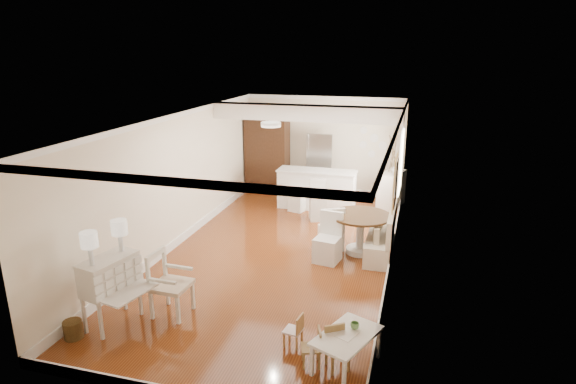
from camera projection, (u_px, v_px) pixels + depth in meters
The scene contains 20 objects.
room at pixel (285, 157), 9.66m from camera, with size 9.00×9.04×2.82m.
secretary_bureau at pixel (111, 291), 7.26m from camera, with size 0.86×0.88×1.10m, color silver.
gustavian_armchair at pixel (171, 284), 7.55m from camera, with size 0.60×0.60×1.04m, color white.
wicker_basket at pixel (73, 329), 7.02m from camera, with size 0.27×0.27×0.27m, color #4A3417.
kids_table at pixel (346, 350), 6.35m from camera, with size 0.58×0.97×0.49m, color silver.
kids_chair_a at pixel (311, 347), 6.38m from camera, with size 0.26×0.26×0.54m, color olive.
kids_chair_b at pixel (293, 330), 6.80m from camera, with size 0.24×0.24×0.51m, color tan.
kids_chair_c at pixel (338, 349), 6.30m from camera, with size 0.29×0.29×0.59m, color #AA854D.
banquette at pixel (380, 232), 9.75m from camera, with size 0.52×1.60×0.98m, color silver.
dining_table at pixel (360, 234), 9.86m from camera, with size 1.22×1.22×0.83m, color #4E3119.
slip_chair_near at pixel (328, 238), 9.45m from camera, with size 0.47×0.49×0.99m, color white.
slip_chair_far at pixel (331, 227), 10.08m from camera, with size 0.45×0.47×0.95m, color white.
breakfast_counter at pixel (317, 189), 12.63m from camera, with size 2.05×0.65×1.03m, color white.
bar_stool_left at pixel (298, 193), 12.43m from camera, with size 0.38×0.38×0.94m, color white.
bar_stool_right at pixel (318, 200), 11.77m from camera, with size 0.40×0.40×1.00m, color silver.
pantry_cabinet at pixel (267, 154), 13.88m from camera, with size 1.20×0.60×2.30m, color #381E11.
fridge at pixel (332, 166), 13.44m from camera, with size 0.75×0.65×1.80m, color silver.
sideboard at pixel (391, 189), 12.78m from camera, with size 0.44×0.98×0.94m, color silver.
pencil_cup at pixel (355, 326), 6.39m from camera, with size 0.12×0.12×0.09m, color #6DA661.
branch_vase at pixel (394, 169), 12.62m from camera, with size 0.17×0.17×0.18m, color white.
Camera 1 is at (2.63, -8.77, 4.08)m, focal length 30.00 mm.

